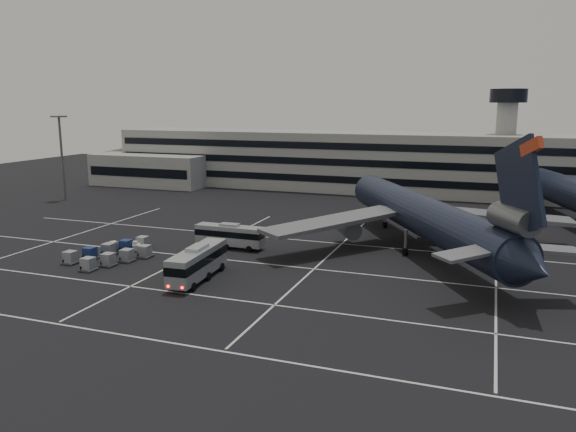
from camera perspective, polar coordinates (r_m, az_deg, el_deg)
The scene contains 11 objects.
ground at distance 73.33m, azimuth -7.31°, elevation -5.28°, with size 260.00×260.00×0.00m, color black.
lane_markings at distance 73.53m, azimuth -6.39°, elevation -5.20°, with size 90.00×55.62×0.01m.
terminal at distance 138.76m, azimuth 5.12°, elevation 5.57°, with size 125.00×26.00×24.00m.
hills at distance 235.03m, azimuth 16.31°, elevation 2.89°, with size 352.00×180.00×44.00m.
lightpole_left at distance 131.21m, azimuth -22.06°, elevation 6.60°, with size 2.40×2.40×18.28m.
trijet_main at distance 81.75m, azimuth 13.65°, elevation 0.02°, with size 41.84×52.37×18.08m.
bus_near at distance 68.39m, azimuth -9.16°, elevation -4.57°, with size 3.63×11.99×4.18m.
bus_far at distance 82.62m, azimuth -5.94°, elevation -1.90°, with size 10.41×2.77×3.66m.
tug_a at distance 85.27m, azimuth -17.25°, elevation -2.91°, with size 2.02×2.43×1.36m.
tug_b at distance 84.21m, azimuth -15.11°, elevation -2.97°, with size 2.20×2.43×1.34m.
uld_cluster at distance 80.30m, azimuth -17.41°, elevation -3.62°, with size 9.86×14.68×1.72m.
Camera 1 is at (32.61, -62.24, 20.96)m, focal length 35.00 mm.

